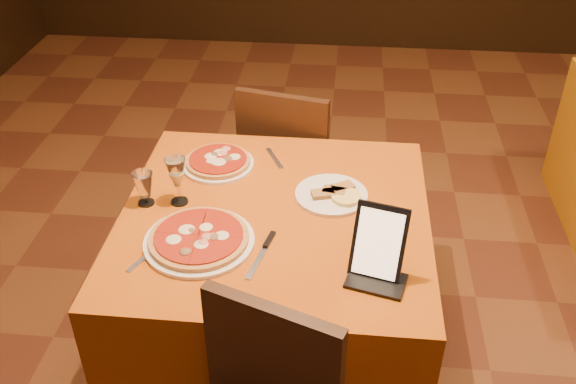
# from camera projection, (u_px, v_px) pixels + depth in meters

# --- Properties ---
(floor) EXTENTS (6.00, 7.00, 0.01)m
(floor) POSITION_uv_depth(u_px,v_px,m) (399.00, 364.00, 2.69)
(floor) COLOR #5E2D19
(floor) RESTS_ON ground
(main_table) EXTENTS (1.10, 1.10, 0.75)m
(main_table) POSITION_uv_depth(u_px,v_px,m) (276.00, 290.00, 2.51)
(main_table) COLOR #AD4E0B
(main_table) RESTS_ON floor
(chair_main_far) EXTENTS (0.51, 0.51, 0.91)m
(chair_main_far) POSITION_uv_depth(u_px,v_px,m) (295.00, 163.00, 3.13)
(chair_main_far) COLOR black
(chair_main_far) RESTS_ON floor
(pizza_near) EXTENTS (0.37, 0.37, 0.03)m
(pizza_near) POSITION_uv_depth(u_px,v_px,m) (199.00, 240.00, 2.15)
(pizza_near) COLOR white
(pizza_near) RESTS_ON main_table
(pizza_far) EXTENTS (0.29, 0.29, 0.03)m
(pizza_far) POSITION_uv_depth(u_px,v_px,m) (218.00, 163.00, 2.55)
(pizza_far) COLOR white
(pizza_far) RESTS_ON main_table
(cutlet_dish) EXTENTS (0.27, 0.27, 0.03)m
(cutlet_dish) POSITION_uv_depth(u_px,v_px,m) (331.00, 194.00, 2.37)
(cutlet_dish) COLOR white
(cutlet_dish) RESTS_ON main_table
(wine_glass) EXTENTS (0.07, 0.07, 0.19)m
(wine_glass) POSITION_uv_depth(u_px,v_px,m) (177.00, 181.00, 2.30)
(wine_glass) COLOR #E9D384
(wine_glass) RESTS_ON main_table
(water_glass) EXTENTS (0.08, 0.08, 0.13)m
(water_glass) POSITION_uv_depth(u_px,v_px,m) (144.00, 189.00, 2.31)
(water_glass) COLOR silver
(water_glass) RESTS_ON main_table
(tablet) EXTENTS (0.18, 0.13, 0.23)m
(tablet) POSITION_uv_depth(u_px,v_px,m) (379.00, 242.00, 1.97)
(tablet) COLOR black
(tablet) RESTS_ON main_table
(knife) EXTENTS (0.07, 0.23, 0.01)m
(knife) POSITION_uv_depth(u_px,v_px,m) (261.00, 257.00, 2.09)
(knife) COLOR silver
(knife) RESTS_ON main_table
(fork_near) EXTENTS (0.08, 0.14, 0.01)m
(fork_near) POSITION_uv_depth(u_px,v_px,m) (144.00, 259.00, 2.08)
(fork_near) COLOR silver
(fork_near) RESTS_ON main_table
(fork_far) EXTENTS (0.09, 0.16, 0.01)m
(fork_far) POSITION_uv_depth(u_px,v_px,m) (275.00, 158.00, 2.60)
(fork_far) COLOR silver
(fork_far) RESTS_ON main_table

